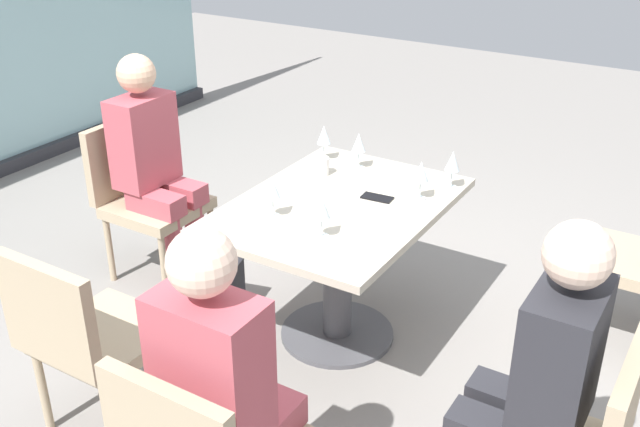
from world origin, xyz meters
The scene contains 16 objects.
ground_plane centered at (0.00, 0.00, 0.00)m, with size 12.00×12.00×0.00m, color gray.
dining_table_main centered at (0.00, 0.00, 0.53)m, with size 1.18×0.87×0.73m.
chair_near_window centered at (0.00, 1.24, 0.50)m, with size 0.46×0.51×0.87m.
chair_far_left centered at (-1.10, 0.49, 0.50)m, with size 0.50×0.46×0.87m.
person_front_left centered at (-0.73, -1.13, 0.70)m, with size 0.34×0.39×1.26m.
person_side_end centered at (-1.25, -0.33, 0.70)m, with size 0.39×0.34×1.26m.
person_near_window centered at (0.00, 1.13, 0.70)m, with size 0.34×0.39×1.26m.
wine_glass_0 centered at (-0.27, 0.18, 0.86)m, with size 0.07×0.07×0.18m.
wine_glass_1 centered at (0.42, -0.37, 0.86)m, with size 0.07×0.07×0.18m.
wine_glass_2 centered at (-0.32, -0.11, 0.86)m, with size 0.07×0.07×0.18m.
wine_glass_3 centered at (0.23, -0.30, 0.86)m, with size 0.07×0.07×0.18m.
wine_glass_4 centered at (0.41, 0.33, 0.86)m, with size 0.07×0.07×0.18m.
wine_glass_5 centered at (0.41, 0.12, 0.86)m, with size 0.07×0.07×0.18m.
coffee_cup centered at (0.24, 0.24, 0.78)m, with size 0.08×0.08×0.09m, color white.
cell_phone_on_table centered at (0.13, -0.13, 0.73)m, with size 0.07×0.14×0.01m, color black.
handbag_2 centered at (-0.17, 0.60, 0.14)m, with size 0.30×0.16×0.28m, color #232328.
Camera 1 is at (-2.63, -1.52, 2.17)m, focal length 41.42 mm.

